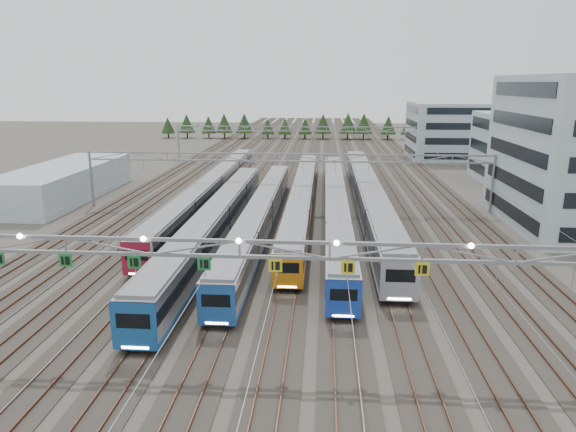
# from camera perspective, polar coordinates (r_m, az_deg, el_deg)

# --- Properties ---
(ground) EXTENTS (400.00, 400.00, 0.00)m
(ground) POSITION_cam_1_polar(r_m,az_deg,el_deg) (35.07, -5.12, -15.05)
(ground) COLOR #47423A
(ground) RESTS_ON ground
(track_bed) EXTENTS (54.00, 260.00, 5.42)m
(track_bed) POSITION_cam_1_polar(r_m,az_deg,el_deg) (131.11, 1.78, 7.69)
(track_bed) COLOR #2D2823
(track_bed) RESTS_ON ground
(train_a) EXTENTS (2.83, 63.57, 3.69)m
(train_a) POSITION_cam_1_polar(r_m,az_deg,el_deg) (76.93, -8.36, 3.05)
(train_a) COLOR black
(train_a) RESTS_ON ground
(train_b) EXTENTS (3.02, 51.57, 3.94)m
(train_b) POSITION_cam_1_polar(r_m,az_deg,el_deg) (57.97, -7.95, -0.62)
(train_b) COLOR black
(train_b) RESTS_ON ground
(train_c) EXTENTS (2.80, 52.20, 3.65)m
(train_c) POSITION_cam_1_polar(r_m,az_deg,el_deg) (61.26, -3.02, 0.19)
(train_c) COLOR black
(train_c) RESTS_ON ground
(train_d) EXTENTS (2.73, 61.21, 3.56)m
(train_d) POSITION_cam_1_polar(r_m,az_deg,el_deg) (72.14, 1.65, 2.38)
(train_d) COLOR black
(train_d) RESTS_ON ground
(train_e) EXTENTS (2.70, 62.32, 3.52)m
(train_e) POSITION_cam_1_polar(r_m,az_deg,el_deg) (67.56, 5.30, 1.46)
(train_e) COLOR black
(train_e) RESTS_ON ground
(train_f) EXTENTS (3.14, 63.14, 4.10)m
(train_f) POSITION_cam_1_polar(r_m,az_deg,el_deg) (71.23, 8.87, 2.28)
(train_f) COLOR black
(train_f) RESTS_ON ground
(gantry_near) EXTENTS (56.36, 0.61, 8.08)m
(gantry_near) POSITION_cam_1_polar(r_m,az_deg,el_deg) (32.06, -5.52, -4.08)
(gantry_near) COLOR gray
(gantry_near) RESTS_ON ground
(gantry_mid) EXTENTS (56.36, 0.36, 8.00)m
(gantry_mid) POSITION_cam_1_polar(r_m,az_deg,el_deg) (71.09, -0.16, 5.78)
(gantry_mid) COLOR gray
(gantry_mid) RESTS_ON ground
(gantry_far) EXTENTS (56.36, 0.36, 8.00)m
(gantry_far) POSITION_cam_1_polar(r_m,az_deg,el_deg) (115.68, 1.50, 9.20)
(gantry_far) COLOR gray
(gantry_far) RESTS_ON ground
(depot_bldg_mid) EXTENTS (14.00, 16.00, 12.11)m
(depot_bldg_mid) POSITION_cam_1_polar(r_m,az_deg,el_deg) (100.78, 24.55, 6.90)
(depot_bldg_mid) COLOR #9DB3BC
(depot_bldg_mid) RESTS_ON ground
(depot_bldg_north) EXTENTS (22.00, 18.00, 12.84)m
(depot_bldg_north) POSITION_cam_1_polar(r_m,az_deg,el_deg) (126.79, 18.47, 8.96)
(depot_bldg_north) COLOR #9DB3BC
(depot_bldg_north) RESTS_ON ground
(west_shed) EXTENTS (10.00, 30.00, 4.93)m
(west_shed) POSITION_cam_1_polar(r_m,az_deg,el_deg) (86.30, -23.66, 3.48)
(west_shed) COLOR #9DB3BC
(west_shed) RESTS_ON ground
(treeline) EXTENTS (81.20, 5.60, 7.02)m
(treeline) POSITION_cam_1_polar(r_m,az_deg,el_deg) (163.67, -0.30, 10.04)
(treeline) COLOR #332114
(treeline) RESTS_ON ground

